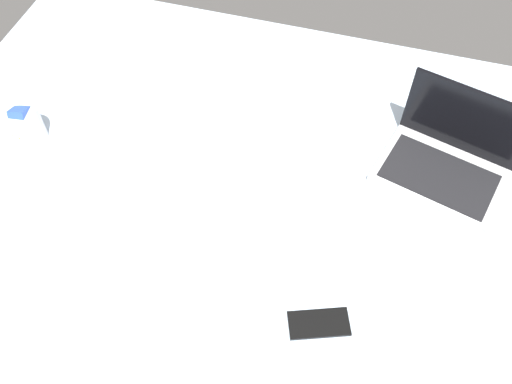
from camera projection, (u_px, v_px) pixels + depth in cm
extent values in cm
cube|color=silver|center=(227.00, 202.00, 159.35)|extent=(180.00, 140.00, 18.00)
cube|color=#B7BABC|center=(440.00, 175.00, 152.52)|extent=(37.89, 30.87, 2.00)
cube|color=black|center=(439.00, 176.00, 150.80)|extent=(32.45, 24.03, 0.40)
cube|color=black|center=(466.00, 120.00, 148.68)|extent=(32.10, 9.64, 21.00)
cylinder|color=silver|center=(26.00, 125.00, 157.17)|extent=(9.00, 9.00, 11.00)
cube|color=yellow|center=(23.00, 131.00, 157.81)|extent=(5.81, 6.70, 5.92)
cube|color=#268C33|center=(24.00, 120.00, 155.57)|extent=(7.28, 7.45, 6.22)
cube|color=blue|center=(19.00, 113.00, 152.44)|extent=(5.33, 6.01, 4.43)
cube|color=black|center=(319.00, 323.00, 128.16)|extent=(15.50, 11.32, 0.80)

